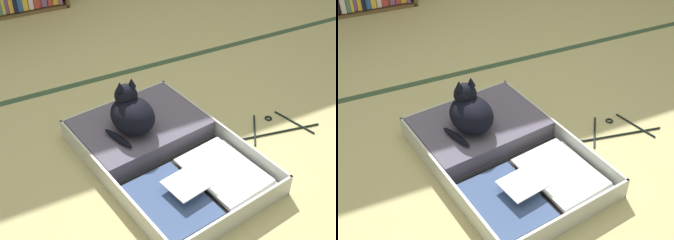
{
  "view_description": "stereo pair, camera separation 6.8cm",
  "coord_description": "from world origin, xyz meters",
  "views": [
    {
      "loc": [
        -0.65,
        -1.36,
        1.48
      ],
      "look_at": [
        0.11,
        0.11,
        0.23
      ],
      "focal_mm": 47.75,
      "sensor_mm": 36.0,
      "label": 1
    },
    {
      "loc": [
        -0.59,
        -1.39,
        1.48
      ],
      "look_at": [
        0.11,
        0.11,
        0.23
      ],
      "focal_mm": 47.75,
      "sensor_mm": 36.0,
      "label": 2
    }
  ],
  "objects": [
    {
      "name": "open_suitcase",
      "position": [
        0.07,
        0.15,
        0.05
      ],
      "size": [
        0.79,
        1.06,
        0.11
      ],
      "color": "beige",
      "rests_on": "ground_plane"
    },
    {
      "name": "tatami_border",
      "position": [
        0.0,
        0.96,
        0.0
      ],
      "size": [
        4.8,
        0.05,
        0.0
      ],
      "color": "#324A2F",
      "rests_on": "ground_plane"
    },
    {
      "name": "ground_plane",
      "position": [
        0.0,
        0.0,
        0.0
      ],
      "size": [
        10.0,
        10.0,
        0.0
      ],
      "primitive_type": "plane",
      "color": "tan"
    },
    {
      "name": "clothes_hanger",
      "position": [
        0.73,
        0.05,
        0.01
      ],
      "size": [
        0.47,
        0.28,
        0.01
      ],
      "color": "black",
      "rests_on": "ground_plane"
    },
    {
      "name": "black_cat",
      "position": [
        -0.01,
        0.28,
        0.2
      ],
      "size": [
        0.26,
        0.29,
        0.26
      ],
      "color": "black",
      "rests_on": "open_suitcase"
    }
  ]
}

